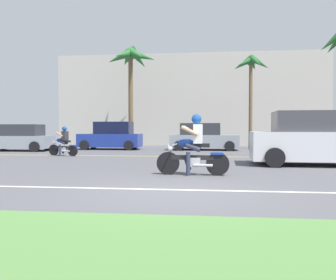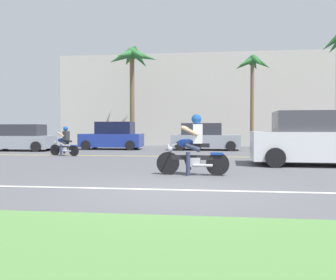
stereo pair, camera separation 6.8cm
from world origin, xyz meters
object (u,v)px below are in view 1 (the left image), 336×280
(suv_nearby, at_px, (325,139))
(palm_tree_0, at_px, (131,61))
(palm_tree_1, at_px, (251,70))
(motorcyclist_distant, at_px, (63,143))
(parked_car_2, at_px, (203,137))
(parked_car_1, at_px, (111,137))
(parked_car_0, at_px, (19,138))
(motorcyclist, at_px, (193,149))

(suv_nearby, relative_size, palm_tree_0, 0.75)
(palm_tree_1, height_order, motorcyclist_distant, palm_tree_1)
(parked_car_2, bearing_deg, motorcyclist_distant, -140.53)
(palm_tree_1, bearing_deg, motorcyclist_distant, -144.04)
(suv_nearby, bearing_deg, parked_car_2, 117.35)
(parked_car_1, xyz_separation_m, palm_tree_1, (8.31, 1.50, 4.05))
(parked_car_0, xyz_separation_m, parked_car_1, (4.71, 1.98, 0.07))
(suv_nearby, bearing_deg, parked_car_1, 139.96)
(parked_car_0, distance_m, parked_car_1, 5.11)
(parked_car_0, bearing_deg, motorcyclist, -42.43)
(parked_car_0, xyz_separation_m, parked_car_2, (10.17, 2.03, 0.03))
(parked_car_1, relative_size, motorcyclist_distant, 2.33)
(palm_tree_1, relative_size, motorcyclist_distant, 3.65)
(parked_car_0, xyz_separation_m, palm_tree_1, (13.02, 3.48, 4.12))
(parked_car_2, relative_size, motorcyclist_distant, 2.51)
(palm_tree_0, bearing_deg, parked_car_2, -28.42)
(motorcyclist, bearing_deg, parked_car_0, 137.57)
(motorcyclist, bearing_deg, motorcyclist_distant, 135.62)
(parked_car_0, bearing_deg, suv_nearby, -23.19)
(palm_tree_0, height_order, palm_tree_1, palm_tree_0)
(parked_car_2, bearing_deg, motorcyclist, -90.37)
(motorcyclist, height_order, motorcyclist_distant, motorcyclist)
(parked_car_1, height_order, palm_tree_1, palm_tree_1)
(parked_car_1, bearing_deg, palm_tree_1, 10.22)
(motorcyclist, relative_size, parked_car_2, 0.50)
(parked_car_0, height_order, parked_car_2, parked_car_2)
(motorcyclist, relative_size, parked_car_1, 0.54)
(palm_tree_0, bearing_deg, suv_nearby, -50.00)
(parked_car_1, bearing_deg, parked_car_0, -157.14)
(parked_car_0, bearing_deg, motorcyclist_distant, -39.04)
(motorcyclist, distance_m, suv_nearby, 5.30)
(parked_car_0, distance_m, palm_tree_1, 14.09)
(motorcyclist, xyz_separation_m, suv_nearby, (4.32, 3.06, 0.21))
(palm_tree_0, relative_size, motorcyclist_distant, 4.31)
(parked_car_1, bearing_deg, suv_nearby, -40.04)
(palm_tree_0, bearing_deg, palm_tree_1, -8.64)
(parked_car_1, bearing_deg, parked_car_2, 0.51)
(suv_nearby, xyz_separation_m, parked_car_2, (-4.25, 8.21, -0.17))
(motorcyclist, distance_m, palm_tree_0, 15.51)
(palm_tree_0, xyz_separation_m, palm_tree_1, (7.69, -1.17, -0.91))
(palm_tree_0, bearing_deg, parked_car_1, -103.20)
(suv_nearby, xyz_separation_m, palm_tree_1, (-1.40, 9.66, 3.91))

